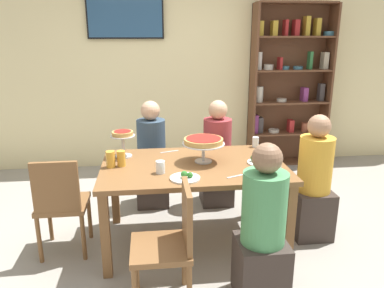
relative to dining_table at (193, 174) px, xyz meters
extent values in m
plane|color=gray|center=(0.00, 0.00, -0.65)|extent=(12.00, 12.00, 0.00)
cube|color=beige|center=(0.00, 2.20, 0.75)|extent=(8.00, 0.12, 2.80)
cube|color=brown|center=(0.00, 0.00, 0.07)|extent=(1.56, 0.99, 0.04)
cube|color=brown|center=(-0.72, -0.44, -0.30)|extent=(0.07, 0.07, 0.70)
cube|color=brown|center=(0.72, -0.44, -0.30)|extent=(0.07, 0.07, 0.70)
cube|color=brown|center=(-0.72, 0.44, -0.30)|extent=(0.07, 0.07, 0.70)
cube|color=brown|center=(0.72, 0.44, -0.30)|extent=(0.07, 0.07, 0.70)
cube|color=brown|center=(1.06, 1.98, 0.45)|extent=(0.03, 0.30, 2.20)
cube|color=brown|center=(2.13, 1.98, 0.45)|extent=(0.03, 0.30, 2.20)
cube|color=brown|center=(1.59, 2.12, 0.45)|extent=(1.10, 0.02, 2.20)
cube|color=brown|center=(1.59, 1.98, -0.64)|extent=(1.04, 0.28, 0.02)
cube|color=brown|center=(1.59, 1.98, -0.20)|extent=(1.04, 0.28, 0.02)
cube|color=brown|center=(1.59, 1.98, 0.24)|extent=(1.04, 0.28, 0.02)
cube|color=brown|center=(1.59, 1.98, 0.68)|extent=(1.04, 0.28, 0.02)
cube|color=brown|center=(1.59, 1.98, 1.12)|extent=(1.04, 0.28, 0.02)
cube|color=brown|center=(1.59, 1.98, 1.55)|extent=(1.04, 0.28, 0.02)
cube|color=#7A3370|center=(1.12, 1.98, -0.06)|extent=(0.05, 0.13, 0.26)
cube|color=#3D3838|center=(1.19, 1.98, -0.08)|extent=(0.07, 0.10, 0.22)
cylinder|color=beige|center=(1.40, 1.98, -0.17)|extent=(0.15, 0.15, 0.04)
cube|color=maroon|center=(1.64, 1.98, -0.10)|extent=(0.07, 0.11, 0.17)
cylinder|color=brown|center=(1.85, 1.98, -0.13)|extent=(0.10, 0.10, 0.12)
cylinder|color=beige|center=(1.15, 1.98, 0.36)|extent=(0.11, 0.11, 0.21)
cylinder|color=beige|center=(1.48, 1.98, 0.27)|extent=(0.14, 0.14, 0.04)
cube|color=#7A3370|center=(1.80, 1.98, 0.35)|extent=(0.07, 0.13, 0.19)
cube|color=#3D3838|center=(2.04, 1.98, 0.37)|extent=(0.07, 0.10, 0.24)
cylinder|color=silver|center=(1.13, 1.98, 0.81)|extent=(0.08, 0.08, 0.23)
cylinder|color=beige|center=(1.26, 1.98, 0.73)|extent=(0.13, 0.13, 0.07)
cube|color=maroon|center=(1.42, 1.98, 0.77)|extent=(0.04, 0.13, 0.16)
cylinder|color=#3D7084|center=(1.50, 1.98, 0.71)|extent=(0.11, 0.11, 0.04)
cylinder|color=#3D7084|center=(1.68, 1.98, 0.71)|extent=(0.13, 0.13, 0.04)
cube|color=#2D6B38|center=(1.84, 1.98, 0.81)|extent=(0.04, 0.10, 0.24)
cube|color=#B2A88E|center=(2.05, 1.98, 0.80)|extent=(0.07, 0.13, 0.23)
cube|color=#B7932D|center=(1.12, 1.98, 1.22)|extent=(0.06, 0.13, 0.19)
cube|color=#B7932D|center=(1.31, 1.98, 1.23)|extent=(0.07, 0.13, 0.19)
cube|color=maroon|center=(1.46, 1.98, 1.23)|extent=(0.04, 0.13, 0.20)
cube|color=maroon|center=(1.61, 1.98, 1.23)|extent=(0.06, 0.13, 0.21)
cube|color=#B7932D|center=(1.75, 1.98, 1.26)|extent=(0.06, 0.13, 0.25)
cube|color=#B7932D|center=(1.90, 1.98, 1.24)|extent=(0.06, 0.13, 0.22)
cylinder|color=#3D7084|center=(2.08, 1.98, 1.16)|extent=(0.15, 0.15, 0.06)
cube|color=black|center=(-0.62, 2.11, 1.39)|extent=(0.98, 0.05, 0.60)
cube|color=navy|center=(-0.62, 2.08, 1.39)|extent=(0.94, 0.01, 0.56)
cube|color=#382D28|center=(1.09, -0.02, -0.43)|extent=(0.34, 0.34, 0.45)
cylinder|color=gold|center=(1.09, -0.02, 0.05)|extent=(0.30, 0.30, 0.50)
sphere|color=#A87A5B|center=(1.09, -0.02, 0.40)|extent=(0.20, 0.20, 0.20)
cube|color=#382D28|center=(0.35, 0.78, -0.43)|extent=(0.34, 0.34, 0.45)
cylinder|color=#993338|center=(0.35, 0.78, 0.05)|extent=(0.30, 0.30, 0.50)
sphere|color=tan|center=(0.35, 0.78, 0.40)|extent=(0.20, 0.20, 0.20)
cube|color=#382D28|center=(0.38, -0.81, -0.43)|extent=(0.34, 0.34, 0.45)
cylinder|color=#4C935B|center=(0.38, -0.81, 0.05)|extent=(0.30, 0.30, 0.50)
sphere|color=#846047|center=(0.38, -0.81, 0.40)|extent=(0.20, 0.20, 0.20)
cube|color=#382D28|center=(-0.35, 0.82, -0.43)|extent=(0.34, 0.34, 0.45)
cylinder|color=#33475B|center=(-0.35, 0.82, 0.05)|extent=(0.30, 0.30, 0.50)
sphere|color=tan|center=(-0.35, 0.82, 0.40)|extent=(0.20, 0.20, 0.20)
cube|color=brown|center=(-0.32, -0.78, -0.22)|extent=(0.40, 0.40, 0.04)
cube|color=brown|center=(-0.14, -0.78, 0.01)|extent=(0.04, 0.36, 0.42)
cylinder|color=brown|center=(-0.49, -0.60, -0.45)|extent=(0.04, 0.04, 0.41)
cylinder|color=brown|center=(-0.14, -0.60, -0.45)|extent=(0.04, 0.04, 0.41)
cube|color=brown|center=(-1.11, -0.01, -0.22)|extent=(0.40, 0.40, 0.04)
cube|color=brown|center=(-1.11, -0.19, 0.01)|extent=(0.36, 0.04, 0.42)
cylinder|color=brown|center=(-1.28, 0.17, -0.45)|extent=(0.04, 0.04, 0.41)
cylinder|color=brown|center=(-0.93, 0.17, -0.45)|extent=(0.04, 0.04, 0.41)
cylinder|color=brown|center=(-1.28, -0.18, -0.45)|extent=(0.04, 0.04, 0.41)
cylinder|color=brown|center=(-0.93, -0.18, -0.45)|extent=(0.04, 0.04, 0.41)
cylinder|color=silver|center=(0.09, 0.05, 0.09)|extent=(0.15, 0.15, 0.01)
cylinder|color=silver|center=(0.09, 0.05, 0.17)|extent=(0.03, 0.03, 0.15)
cylinder|color=silver|center=(0.09, 0.05, 0.25)|extent=(0.37, 0.37, 0.01)
cylinder|color=tan|center=(0.09, 0.05, 0.28)|extent=(0.34, 0.34, 0.04)
cylinder|color=maroon|center=(0.09, 0.05, 0.30)|extent=(0.30, 0.30, 0.00)
cylinder|color=silver|center=(-0.60, 0.27, 0.09)|extent=(0.15, 0.15, 0.01)
cylinder|color=silver|center=(-0.60, 0.27, 0.19)|extent=(0.03, 0.03, 0.18)
cylinder|color=silver|center=(-0.60, 0.27, 0.28)|extent=(0.22, 0.22, 0.01)
cylinder|color=tan|center=(-0.60, 0.27, 0.31)|extent=(0.19, 0.19, 0.04)
cylinder|color=maroon|center=(-0.60, 0.27, 0.33)|extent=(0.15, 0.15, 0.00)
cylinder|color=white|center=(-0.11, -0.33, 0.09)|extent=(0.23, 0.23, 0.01)
sphere|color=#2D7028|center=(-0.11, -0.34, 0.13)|extent=(0.06, 0.06, 0.06)
sphere|color=#2D7028|center=(-0.06, -0.34, 0.12)|extent=(0.04, 0.04, 0.04)
sphere|color=#2D7028|center=(-0.07, -0.34, 0.12)|extent=(0.04, 0.04, 0.04)
cylinder|color=white|center=(0.58, -0.05, 0.09)|extent=(0.24, 0.24, 0.01)
sphere|color=#2D7028|center=(0.52, -0.03, 0.13)|extent=(0.06, 0.06, 0.06)
sphere|color=#2D7028|center=(0.58, -0.07, 0.13)|extent=(0.05, 0.05, 0.05)
cylinder|color=gold|center=(-0.61, 0.02, 0.15)|extent=(0.07, 0.07, 0.13)
cylinder|color=gold|center=(-0.69, 0.01, 0.16)|extent=(0.08, 0.08, 0.14)
cylinder|color=white|center=(-0.29, -0.18, 0.14)|extent=(0.07, 0.07, 0.10)
cylinder|color=white|center=(0.67, 0.43, 0.14)|extent=(0.06, 0.06, 0.10)
cylinder|color=white|center=(0.63, -0.33, 0.14)|extent=(0.06, 0.06, 0.10)
cube|color=silver|center=(0.30, -0.32, 0.09)|extent=(0.17, 0.08, 0.00)
cube|color=silver|center=(-0.18, 0.37, 0.09)|extent=(0.18, 0.07, 0.00)
camera|label=1|loc=(-0.36, -2.98, 1.16)|focal=34.85mm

